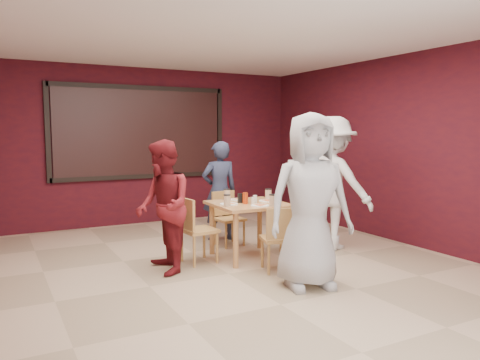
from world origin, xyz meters
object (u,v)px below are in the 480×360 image
chair_left (194,226)px  diner_front (310,201)px  dining_table (249,209)px  chair_back (227,215)px  diner_right (332,183)px  chair_right (301,219)px  chair_front (280,235)px  diner_back (219,191)px  diner_left (163,207)px

chair_left → diner_front: bearing=-62.0°
dining_table → chair_left: dining_table is taller
chair_back → diner_front: bearing=-91.8°
dining_table → diner_right: 1.33m
chair_back → diner_front: diner_front is taller
dining_table → chair_left: (-0.75, 0.08, -0.17)m
chair_left → diner_right: bearing=-5.6°
chair_left → diner_right: size_ratio=0.45×
chair_right → chair_back: bearing=131.2°
dining_table → chair_left: size_ratio=1.14×
chair_front → chair_left: 1.11m
chair_front → dining_table: bearing=89.9°
chair_front → diner_front: size_ratio=0.42×
chair_front → chair_back: (0.07, 1.52, 0.00)m
chair_back → diner_right: diner_right is taller
chair_left → chair_right: bearing=-5.2°
diner_front → diner_back: size_ratio=1.23×
chair_back → chair_left: size_ratio=0.94×
chair_front → chair_right: (0.80, 0.69, 0.01)m
chair_right → chair_front: bearing=-139.2°
diner_back → diner_left: (-1.32, -1.21, 0.03)m
diner_front → diner_back: 2.44m
diner_back → diner_right: size_ratio=0.81×
chair_left → diner_back: diner_back is taller
chair_back → chair_left: (-0.81, -0.69, 0.03)m
chair_back → chair_right: chair_right is taller
chair_left → chair_right: 1.55m
chair_front → diner_left: diner_left is taller
chair_back → chair_front: bearing=-92.5°
chair_back → chair_right: (0.73, -0.83, 0.01)m
diner_front → diner_back: bearing=102.4°
chair_right → diner_left: (-2.01, -0.05, 0.33)m
chair_front → diner_back: (0.11, 1.85, 0.32)m
chair_right → diner_front: 1.57m
diner_back → diner_right: bearing=141.6°
diner_right → chair_right: bearing=62.4°
chair_right → dining_table: bearing=175.3°
diner_front → diner_left: 1.73m
diner_back → diner_right: 1.71m
dining_table → diner_back: bearing=84.6°
diner_back → diner_left: 1.79m
chair_right → diner_right: 0.69m
chair_back → chair_left: bearing=-139.5°
diner_back → diner_right: (1.19, -1.22, 0.18)m
dining_table → chair_front: dining_table is taller
dining_table → diner_front: 1.36m
dining_table → chair_front: 0.78m
chair_front → diner_back: diner_back is taller
chair_left → diner_back: bearing=50.3°
chair_right → diner_back: (-0.69, 1.16, 0.30)m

